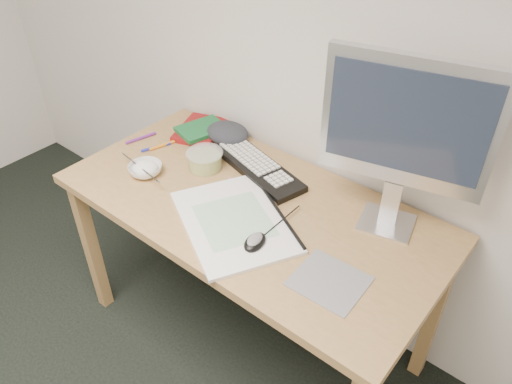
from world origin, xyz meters
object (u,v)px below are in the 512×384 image
keyboard (258,168)px  monitor (406,128)px  sketchpad (234,222)px  rice_bowl (145,170)px  desk (250,221)px

keyboard → monitor: bearing=18.9°
sketchpad → keyboard: keyboard is taller
monitor → sketchpad: bearing=-154.6°
rice_bowl → keyboard: bearing=42.5°
keyboard → rice_bowl: size_ratio=3.39×
desk → rice_bowl: 0.45m
monitor → rice_bowl: monitor is taller
keyboard → desk: bearing=-43.9°
sketchpad → keyboard: 0.32m
sketchpad → desk: bearing=132.0°
desk → keyboard: size_ratio=3.19×
monitor → keyboard: bearing=170.0°
rice_bowl → sketchpad: bearing=0.1°
monitor → rice_bowl: bearing=-172.8°
keyboard → rice_bowl: rice_bowl is taller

